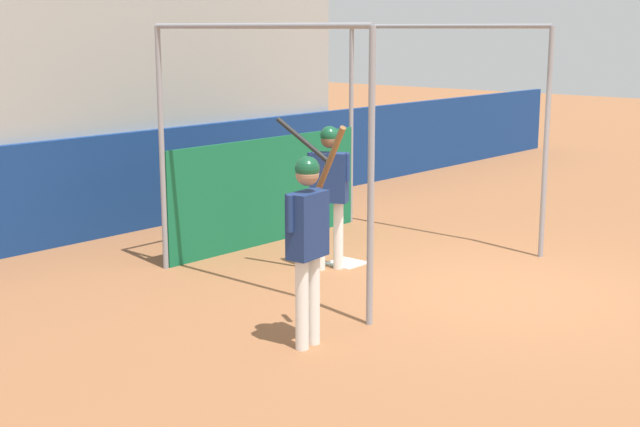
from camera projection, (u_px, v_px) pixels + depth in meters
name	position (u px, v px, depth m)	size (l,w,h in m)	color
ground_plane	(499.00, 292.00, 10.55)	(60.00, 60.00, 0.00)	#935B38
outfield_wall	(176.00, 175.00, 14.22)	(24.00, 0.12, 1.53)	navy
bleacher_section	(97.00, 103.00, 15.34)	(7.60, 4.00, 3.61)	#9E9E99
batting_cage	(295.00, 158.00, 12.36)	(3.85, 3.44, 3.12)	gray
home_plate	(346.00, 263.00, 11.82)	(0.44, 0.44, 0.02)	white
player_batter	(329.00, 183.00, 11.32)	(0.70, 0.76, 1.98)	white
player_waiting	(308.00, 231.00, 8.53)	(0.74, 0.55, 2.17)	white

